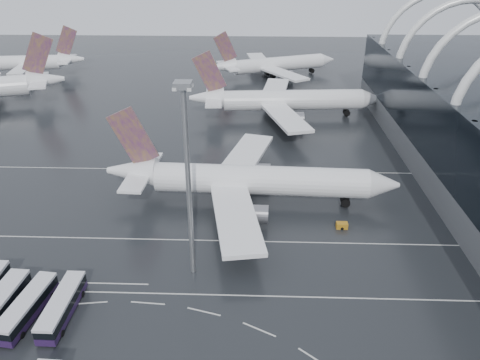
{
  "coord_description": "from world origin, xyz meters",
  "views": [
    {
      "loc": [
        5.87,
        -55.37,
        46.28
      ],
      "look_at": [
        3.14,
        21.61,
        7.0
      ],
      "focal_mm": 35.0,
      "sensor_mm": 36.0,
      "label": 1
    }
  ],
  "objects_px": {
    "bus_row_near_d": "(62,306)",
    "gse_cart_belly_c": "(243,222)",
    "airliner_gate_b": "(283,101)",
    "gse_cart_belly_a": "(342,225)",
    "gse_cart_belly_e": "(305,185)",
    "bus_row_near_c": "(27,307)",
    "airliner_main": "(246,180)",
    "airliner_gate_c": "(273,65)",
    "gse_cart_belly_b": "(335,181)",
    "floodlight_mast": "(187,161)",
    "jet_remote_far": "(31,63)"
  },
  "relations": [
    {
      "from": "bus_row_near_d",
      "to": "gse_cart_belly_c",
      "type": "bearing_deg",
      "value": -44.33
    },
    {
      "from": "airliner_gate_b",
      "to": "gse_cart_belly_a",
      "type": "distance_m",
      "value": 61.04
    },
    {
      "from": "bus_row_near_d",
      "to": "gse_cart_belly_e",
      "type": "distance_m",
      "value": 53.82
    },
    {
      "from": "bus_row_near_c",
      "to": "gse_cart_belly_c",
      "type": "bearing_deg",
      "value": -42.98
    },
    {
      "from": "bus_row_near_d",
      "to": "gse_cart_belly_a",
      "type": "distance_m",
      "value": 48.36
    },
    {
      "from": "airliner_main",
      "to": "gse_cart_belly_a",
      "type": "distance_m",
      "value": 20.22
    },
    {
      "from": "airliner_gate_c",
      "to": "gse_cart_belly_b",
      "type": "xyz_separation_m",
      "value": [
        11.21,
        -88.99,
        -3.92
      ]
    },
    {
      "from": "airliner_gate_b",
      "to": "airliner_gate_c",
      "type": "relative_size",
      "value": 1.16
    },
    {
      "from": "bus_row_near_d",
      "to": "gse_cart_belly_b",
      "type": "bearing_deg",
      "value": -45.76
    },
    {
      "from": "floodlight_mast",
      "to": "gse_cart_belly_e",
      "type": "distance_m",
      "value": 39.69
    },
    {
      "from": "airliner_main",
      "to": "bus_row_near_d",
      "type": "bearing_deg",
      "value": -124.49
    },
    {
      "from": "airliner_gate_b",
      "to": "gse_cart_belly_a",
      "type": "bearing_deg",
      "value": -86.79
    },
    {
      "from": "floodlight_mast",
      "to": "gse_cart_belly_a",
      "type": "relative_size",
      "value": 14.87
    },
    {
      "from": "jet_remote_far",
      "to": "gse_cart_belly_e",
      "type": "distance_m",
      "value": 133.4
    },
    {
      "from": "airliner_gate_b",
      "to": "jet_remote_far",
      "type": "xyz_separation_m",
      "value": [
        -95.06,
        45.76,
        -0.16
      ]
    },
    {
      "from": "airliner_main",
      "to": "jet_remote_far",
      "type": "bearing_deg",
      "value": 133.78
    },
    {
      "from": "jet_remote_far",
      "to": "gse_cart_belly_c",
      "type": "distance_m",
      "value": 135.78
    },
    {
      "from": "jet_remote_far",
      "to": "bus_row_near_c",
      "type": "bearing_deg",
      "value": 105.79
    },
    {
      "from": "gse_cart_belly_a",
      "to": "jet_remote_far",
      "type": "bearing_deg",
      "value": 134.17
    },
    {
      "from": "airliner_gate_c",
      "to": "bus_row_near_c",
      "type": "relative_size",
      "value": 3.97
    },
    {
      "from": "jet_remote_far",
      "to": "gse_cart_belly_c",
      "type": "height_order",
      "value": "jet_remote_far"
    },
    {
      "from": "bus_row_near_c",
      "to": "gse_cart_belly_e",
      "type": "bearing_deg",
      "value": -39.69
    },
    {
      "from": "airliner_main",
      "to": "bus_row_near_d",
      "type": "height_order",
      "value": "airliner_main"
    },
    {
      "from": "jet_remote_far",
      "to": "bus_row_near_d",
      "type": "bearing_deg",
      "value": 107.57
    },
    {
      "from": "floodlight_mast",
      "to": "jet_remote_far",
      "type": "bearing_deg",
      "value": 123.05
    },
    {
      "from": "airliner_gate_c",
      "to": "airliner_gate_b",
      "type": "bearing_deg",
      "value": -109.67
    },
    {
      "from": "bus_row_near_d",
      "to": "gse_cart_belly_c",
      "type": "xyz_separation_m",
      "value": [
        24.31,
        24.2,
        -1.09
      ]
    },
    {
      "from": "airliner_gate_b",
      "to": "gse_cart_belly_a",
      "type": "height_order",
      "value": "airliner_gate_b"
    },
    {
      "from": "airliner_gate_c",
      "to": "floodlight_mast",
      "type": "height_order",
      "value": "floodlight_mast"
    },
    {
      "from": "gse_cart_belly_a",
      "to": "gse_cart_belly_e",
      "type": "height_order",
      "value": "gse_cart_belly_e"
    },
    {
      "from": "gse_cart_belly_b",
      "to": "gse_cart_belly_e",
      "type": "relative_size",
      "value": 0.96
    },
    {
      "from": "airliner_gate_b",
      "to": "bus_row_near_d",
      "type": "xyz_separation_m",
      "value": [
        -34.12,
        -84.04,
        -3.29
      ]
    },
    {
      "from": "airliner_main",
      "to": "floodlight_mast",
      "type": "bearing_deg",
      "value": -106.69
    },
    {
      "from": "airliner_gate_c",
      "to": "gse_cart_belly_e",
      "type": "distance_m",
      "value": 91.23
    },
    {
      "from": "airliner_gate_b",
      "to": "gse_cart_belly_b",
      "type": "xyz_separation_m",
      "value": [
        9.41,
        -42.81,
        -4.32
      ]
    },
    {
      "from": "airliner_gate_b",
      "to": "gse_cart_belly_e",
      "type": "distance_m",
      "value": 45.15
    },
    {
      "from": "bus_row_near_c",
      "to": "gse_cart_belly_b",
      "type": "distance_m",
      "value": 63.7
    },
    {
      "from": "airliner_main",
      "to": "gse_cart_belly_c",
      "type": "bearing_deg",
      "value": -88.99
    },
    {
      "from": "airliner_main",
      "to": "gse_cart_belly_a",
      "type": "bearing_deg",
      "value": -24.4
    },
    {
      "from": "bus_row_near_d",
      "to": "gse_cart_belly_c",
      "type": "height_order",
      "value": "bus_row_near_d"
    },
    {
      "from": "gse_cart_belly_b",
      "to": "gse_cart_belly_c",
      "type": "distance_m",
      "value": 25.68
    },
    {
      "from": "bus_row_near_c",
      "to": "gse_cart_belly_a",
      "type": "distance_m",
      "value": 52.68
    },
    {
      "from": "bus_row_near_c",
      "to": "gse_cart_belly_c",
      "type": "height_order",
      "value": "bus_row_near_c"
    },
    {
      "from": "bus_row_near_d",
      "to": "gse_cart_belly_a",
      "type": "height_order",
      "value": "bus_row_near_d"
    },
    {
      "from": "airliner_gate_b",
      "to": "floodlight_mast",
      "type": "xyz_separation_m",
      "value": [
        -17.33,
        -73.7,
        14.15
      ]
    },
    {
      "from": "bus_row_near_d",
      "to": "gse_cart_belly_c",
      "type": "relative_size",
      "value": 6.11
    },
    {
      "from": "airliner_gate_c",
      "to": "gse_cart_belly_e",
      "type": "relative_size",
      "value": 21.28
    },
    {
      "from": "airliner_gate_c",
      "to": "gse_cart_belly_c",
      "type": "height_order",
      "value": "airliner_gate_c"
    },
    {
      "from": "floodlight_mast",
      "to": "gse_cart_belly_b",
      "type": "xyz_separation_m",
      "value": [
        26.74,
        30.89,
        -18.48
      ]
    },
    {
      "from": "jet_remote_far",
      "to": "gse_cart_belly_c",
      "type": "bearing_deg",
      "value": 121.34
    }
  ]
}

